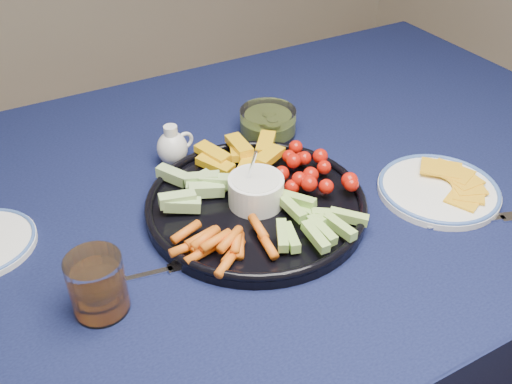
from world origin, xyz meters
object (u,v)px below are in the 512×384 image
crudite_platter (254,201)px  creamer_pitcher (173,148)px  cheese_plate (439,188)px  juice_tumbler (98,288)px  dining_table (261,209)px  pickle_bowl (268,123)px

crudite_platter → creamer_pitcher: bearing=107.3°
cheese_plate → juice_tumbler: juice_tumbler is taller
cheese_plate → dining_table: bearing=140.8°
crudite_platter → cheese_plate: (0.34, -0.12, -0.01)m
dining_table → creamer_pitcher: creamer_pitcher is taller
cheese_plate → crudite_platter: bearing=159.7°
crudite_platter → juice_tumbler: 0.33m
dining_table → cheese_plate: 0.36m
juice_tumbler → dining_table: bearing=26.3°
dining_table → pickle_bowl: bearing=55.5°
dining_table → cheese_plate: (0.27, -0.22, 0.10)m
cheese_plate → pickle_bowl: bearing=116.4°
pickle_bowl → cheese_plate: size_ratio=0.54×
crudite_platter → pickle_bowl: bearing=54.9°
pickle_bowl → juice_tumbler: juice_tumbler is taller
creamer_pitcher → dining_table: bearing=-42.6°
creamer_pitcher → cheese_plate: creamer_pitcher is taller
dining_table → juice_tumbler: 0.45m
crudite_platter → juice_tumbler: bearing=-163.2°
creamer_pitcher → pickle_bowl: creamer_pitcher is taller
dining_table → cheese_plate: cheese_plate is taller
pickle_bowl → cheese_plate: bearing=-63.6°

